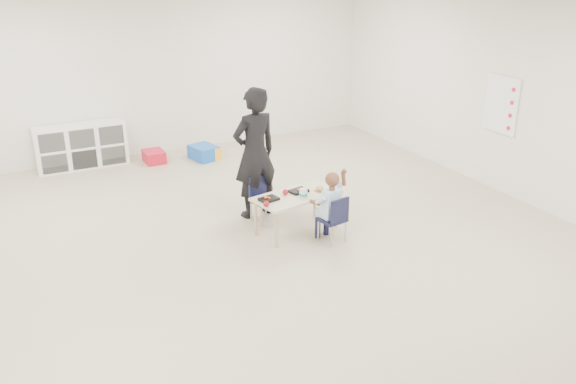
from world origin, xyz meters
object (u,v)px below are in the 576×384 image
chair_near (332,219)px  cubby_shelf (81,146)px  child (333,206)px  adult (255,153)px  table (297,212)px

chair_near → cubby_shelf: size_ratio=0.42×
child → adult: 1.30m
chair_near → cubby_shelf: (-2.19, 4.13, 0.06)m
adult → chair_near: bearing=104.1°
cubby_shelf → adult: bearing=-60.5°
chair_near → cubby_shelf: bearing=106.6°
chair_near → cubby_shelf: cubby_shelf is taller
table → adult: 0.95m
chair_near → child: (0.00, 0.00, 0.17)m
table → cubby_shelf: cubby_shelf is taller
adult → table: bearing=100.6°
chair_near → child: child is taller
chair_near → adult: size_ratio=0.34×
chair_near → adult: (-0.49, 1.14, 0.56)m
adult → cubby_shelf: bearing=-69.7°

